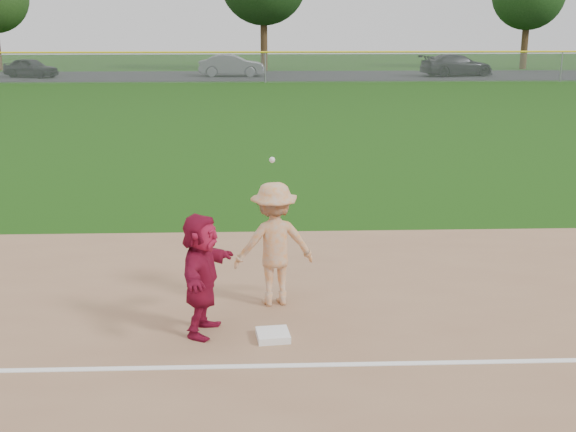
{
  "coord_description": "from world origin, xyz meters",
  "views": [
    {
      "loc": [
        -0.41,
        -8.84,
        4.14
      ],
      "look_at": [
        0.0,
        1.5,
        1.3
      ],
      "focal_mm": 45.0,
      "sensor_mm": 36.0,
      "label": 1
    }
  ],
  "objects_px": {
    "base_runner": "(202,274)",
    "car_right": "(457,65)",
    "first_base": "(273,335)",
    "car_left": "(31,68)",
    "car_mid": "(232,65)"
  },
  "relations": [
    {
      "from": "car_mid",
      "to": "car_left",
      "type": "bearing_deg",
      "value": 92.4
    },
    {
      "from": "first_base",
      "to": "car_left",
      "type": "bearing_deg",
      "value": 110.34
    },
    {
      "from": "first_base",
      "to": "base_runner",
      "type": "distance_m",
      "value": 1.25
    },
    {
      "from": "base_runner",
      "to": "car_right",
      "type": "xyz_separation_m",
      "value": [
        15.46,
        44.94,
        -0.05
      ]
    },
    {
      "from": "base_runner",
      "to": "car_mid",
      "type": "height_order",
      "value": "base_runner"
    },
    {
      "from": "car_mid",
      "to": "car_right",
      "type": "height_order",
      "value": "same"
    },
    {
      "from": "first_base",
      "to": "car_mid",
      "type": "relative_size",
      "value": 0.09
    },
    {
      "from": "first_base",
      "to": "base_runner",
      "type": "height_order",
      "value": "base_runner"
    },
    {
      "from": "car_mid",
      "to": "car_right",
      "type": "bearing_deg",
      "value": -90.2
    },
    {
      "from": "first_base",
      "to": "car_right",
      "type": "bearing_deg",
      "value": 72.18
    },
    {
      "from": "base_runner",
      "to": "car_mid",
      "type": "distance_m",
      "value": 45.29
    },
    {
      "from": "base_runner",
      "to": "car_left",
      "type": "xyz_separation_m",
      "value": [
        -15.8,
        44.91,
        -0.16
      ]
    },
    {
      "from": "base_runner",
      "to": "car_right",
      "type": "relative_size",
      "value": 0.31
    },
    {
      "from": "car_left",
      "to": "car_mid",
      "type": "bearing_deg",
      "value": -65.6
    },
    {
      "from": "first_base",
      "to": "car_left",
      "type": "distance_m",
      "value": 48.15
    }
  ]
}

